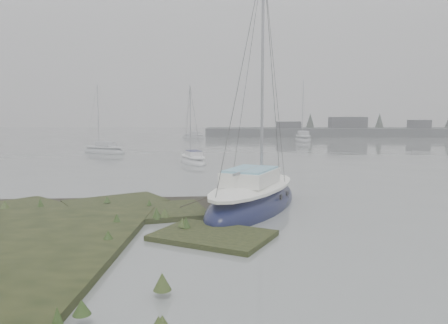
% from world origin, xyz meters
% --- Properties ---
extents(ground, '(160.00, 160.00, 0.00)m').
position_xyz_m(ground, '(0.00, 30.00, 0.00)').
color(ground, slate).
rests_on(ground, ground).
extents(far_shoreline, '(60.00, 8.00, 4.15)m').
position_xyz_m(far_shoreline, '(26.84, 61.90, 0.85)').
color(far_shoreline, '#4C4F51').
rests_on(far_shoreline, ground).
extents(sailboat_main, '(5.31, 8.17, 10.98)m').
position_xyz_m(sailboat_main, '(1.92, 3.81, 0.34)').
color(sailboat_main, '#111537').
rests_on(sailboat_main, ground).
extents(sailboat_white, '(3.22, 4.92, 6.62)m').
position_xyz_m(sailboat_white, '(-2.21, 20.06, 0.21)').
color(sailboat_white, silver).
rests_on(sailboat_white, ground).
extents(sailboat_far_a, '(5.34, 3.89, 7.26)m').
position_xyz_m(sailboat_far_a, '(-11.85, 28.59, 0.23)').
color(sailboat_far_a, '#9EA3A6').
rests_on(sailboat_far_a, ground).
extents(sailboat_far_b, '(2.45, 6.65, 9.26)m').
position_xyz_m(sailboat_far_b, '(10.52, 47.77, 0.29)').
color(sailboat_far_b, '#ABAEB4').
rests_on(sailboat_far_b, ground).
extents(sailboat_far_c, '(4.70, 3.92, 6.58)m').
position_xyz_m(sailboat_far_c, '(-5.66, 55.17, 0.20)').
color(sailboat_far_c, silver).
rests_on(sailboat_far_c, ground).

